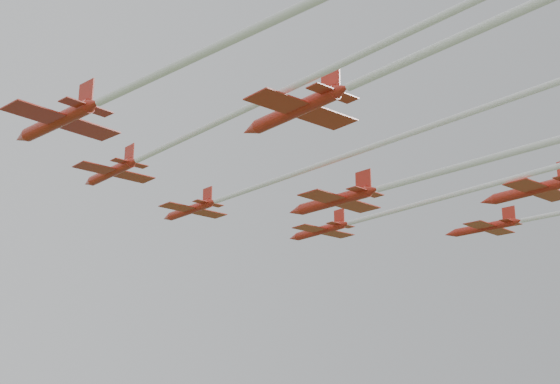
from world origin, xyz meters
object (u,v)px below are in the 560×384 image
jet_lead (278,179)px  jet_row2_right (394,211)px  jet_row4_left (424,53)px  jet_row2_left (183,138)px  jet_row3_mid (456,168)px  jet_row3_left (157,74)px

jet_lead → jet_row2_right: bearing=-32.1°
jet_row4_left → jet_lead: bearing=65.7°
jet_lead → jet_row2_left: size_ratio=1.20×
jet_lead → jet_row3_mid: size_ratio=1.04×
jet_row2_left → jet_row3_mid: 24.32m
jet_row3_mid → jet_row4_left: bearing=-151.5°
jet_lead → jet_row4_left: bearing=-115.0°
jet_lead → jet_row3_mid: 22.15m
jet_row3_mid → jet_row4_left: 19.74m
jet_row2_left → jet_row4_left: jet_row2_left is taller
jet_lead → jet_row2_left: 18.13m
jet_row2_right → jet_row3_left: (-35.63, -19.79, -0.26)m
jet_row2_left → jet_row3_left: jet_row2_left is taller
jet_row2_right → jet_row4_left: jet_row4_left is taller
jet_lead → jet_row2_right: size_ratio=1.23×
jet_row2_left → jet_row3_left: (-8.21, -14.74, -1.85)m
jet_row2_left → jet_row2_right: size_ratio=1.03×
jet_row2_left → jet_row4_left: size_ratio=0.92×
jet_row3_mid → jet_row3_left: bearing=173.4°
jet_row2_right → jet_row3_mid: 17.35m
jet_row2_right → jet_row3_mid: jet_row2_right is taller
jet_row4_left → jet_row2_left: bearing=95.2°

